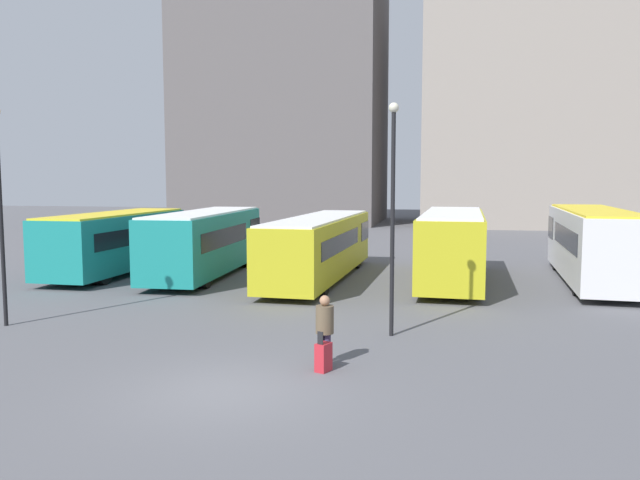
# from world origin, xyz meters

# --- Properties ---
(ground_plane) EXTENTS (160.00, 160.00, 0.00)m
(ground_plane) POSITION_xyz_m (0.00, 0.00, 0.00)
(ground_plane) COLOR #56565B
(building_block_left) EXTENTS (20.07, 15.22, 29.18)m
(building_block_left) POSITION_xyz_m (-12.23, 52.11, 14.59)
(building_block_left) COLOR #5B5656
(building_block_left) RESTS_ON ground_plane
(building_block_right) EXTENTS (21.88, 15.85, 24.91)m
(building_block_right) POSITION_xyz_m (13.14, 52.11, 12.45)
(building_block_right) COLOR gray
(building_block_right) RESTS_ON ground_plane
(bus_0) EXTENTS (2.68, 9.58, 2.87)m
(bus_0) POSITION_xyz_m (-10.71, 14.66, 1.56)
(bus_0) COLOR #19847F
(bus_0) RESTS_ON ground_plane
(bus_1) EXTENTS (3.02, 10.28, 2.96)m
(bus_1) POSITION_xyz_m (-6.32, 14.84, 1.61)
(bus_1) COLOR #19847F
(bus_1) RESTS_ON ground_plane
(bus_2) EXTENTS (2.86, 12.13, 2.78)m
(bus_2) POSITION_xyz_m (-1.00, 14.99, 1.52)
(bus_2) COLOR gold
(bus_2) RESTS_ON ground_plane
(bus_3) EXTENTS (2.86, 10.24, 3.05)m
(bus_3) POSITION_xyz_m (4.77, 15.14, 1.65)
(bus_3) COLOR gold
(bus_3) RESTS_ON ground_plane
(bus_4) EXTENTS (3.17, 11.29, 3.16)m
(bus_4) POSITION_xyz_m (10.71, 16.41, 1.72)
(bus_4) COLOR silver
(bus_4) RESTS_ON ground_plane
(traveler) EXTENTS (0.56, 0.56, 1.69)m
(traveler) POSITION_xyz_m (1.69, 2.28, 1.00)
(traveler) COLOR #382D4C
(traveler) RESTS_ON ground_plane
(suitcase) EXTENTS (0.38, 0.45, 0.96)m
(suitcase) POSITION_xyz_m (1.76, 1.77, 0.34)
(suitcase) COLOR #B7232D
(suitcase) RESTS_ON ground_plane
(lamp_post_0) EXTENTS (0.28, 0.28, 6.57)m
(lamp_post_0) POSITION_xyz_m (-8.58, 4.28, 3.80)
(lamp_post_0) COLOR black
(lamp_post_0) RESTS_ON ground_plane
(lamp_post_1) EXTENTS (0.28, 0.28, 6.53)m
(lamp_post_1) POSITION_xyz_m (3.01, 5.39, 3.78)
(lamp_post_1) COLOR black
(lamp_post_1) RESTS_ON ground_plane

